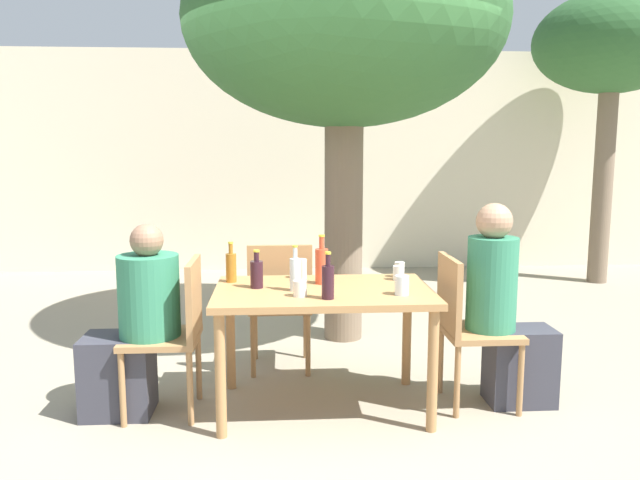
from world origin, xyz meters
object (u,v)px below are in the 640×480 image
object	(u,v)px
dining_table_front	(323,304)
patio_chair_1	(467,321)
drinking_glass_3	(402,285)
patio_chair_0	(175,326)
drinking_glass_2	(300,289)
water_bottle_0	(295,273)
patio_chair_2	(280,298)
wine_bottle_2	(328,281)
drinking_glass_4	(302,269)
tree_far	(612,47)
amber_bottle_1	(231,266)
person_seated_0	(134,330)
person_seated_1	(505,316)
drinking_glass_1	(400,270)
wine_bottle_3	(257,273)
soda_bottle_4	(322,265)
tree_near	(345,25)

from	to	relation	value
dining_table_front	patio_chair_1	distance (m)	0.89
drinking_glass_3	patio_chair_0	bearing A→B (deg)	172.17
patio_chair_0	drinking_glass_2	bearing A→B (deg)	76.20
water_bottle_0	patio_chair_2	bearing A→B (deg)	97.52
patio_chair_2	drinking_glass_3	distance (m)	1.11
wine_bottle_2	drinking_glass_3	world-z (taller)	wine_bottle_2
wine_bottle_2	drinking_glass_4	world-z (taller)	wine_bottle_2
drinking_glass_4	patio_chair_1	bearing A→B (deg)	-17.33
tree_far	amber_bottle_1	distance (m)	5.48
person_seated_0	person_seated_1	size ratio (longest dim) A/B	0.91
drinking_glass_1	drinking_glass_4	size ratio (longest dim) A/B	0.79
drinking_glass_3	dining_table_front	bearing A→B (deg)	157.52
water_bottle_0	drinking_glass_4	xyz separation A→B (m)	(0.05, 0.35, -0.04)
wine_bottle_3	soda_bottle_4	size ratio (longest dim) A/B	0.75
patio_chair_0	person_seated_0	xyz separation A→B (m)	(-0.24, -0.00, -0.02)
dining_table_front	drinking_glass_2	xyz separation A→B (m)	(-0.14, -0.18, 0.14)
tree_near	water_bottle_0	xyz separation A→B (m)	(-0.43, -1.47, -1.68)
drinking_glass_1	drinking_glass_4	distance (m)	0.64
water_bottle_0	wine_bottle_2	size ratio (longest dim) A/B	1.03
tree_near	tree_far	xyz separation A→B (m)	(3.23, 1.98, 0.17)
person_seated_0	soda_bottle_4	size ratio (longest dim) A/B	3.75
person_seated_1	drinking_glass_1	size ratio (longest dim) A/B	12.63
tree_far	drinking_glass_3	xyz separation A→B (m)	(-3.06, -3.59, -1.90)
tree_far	drinking_glass_1	bearing A→B (deg)	-133.87
soda_bottle_4	patio_chair_1	bearing A→B (deg)	-9.34
patio_chair_1	drinking_glass_2	distance (m)	1.07
patio_chair_0	dining_table_front	bearing A→B (deg)	90.00
drinking_glass_1	wine_bottle_3	bearing A→B (deg)	-164.36
tree_far	water_bottle_0	bearing A→B (deg)	-136.76
water_bottle_0	drinking_glass_4	world-z (taller)	water_bottle_0
dining_table_front	patio_chair_0	size ratio (longest dim) A/B	1.39
soda_bottle_4	drinking_glass_2	xyz separation A→B (m)	(-0.15, -0.32, -0.07)
person_seated_0	amber_bottle_1	world-z (taller)	person_seated_0
water_bottle_0	wine_bottle_2	bearing A→B (deg)	-49.84
patio_chair_1	person_seated_1	size ratio (longest dim) A/B	0.74
patio_chair_1	drinking_glass_4	size ratio (longest dim) A/B	7.35
dining_table_front	amber_bottle_1	bearing A→B (deg)	157.80
patio_chair_0	drinking_glass_2	distance (m)	0.80
wine_bottle_2	drinking_glass_1	size ratio (longest dim) A/B	2.67
tree_near	patio_chair_2	world-z (taller)	tree_near
amber_bottle_1	patio_chair_1	bearing A→B (deg)	-9.04
tree_far	amber_bottle_1	world-z (taller)	tree_far
person_seated_1	soda_bottle_4	world-z (taller)	person_seated_1
soda_bottle_4	drinking_glass_4	size ratio (longest dim) A/B	2.42
person_seated_0	amber_bottle_1	distance (m)	0.69
wine_bottle_2	drinking_glass_4	distance (m)	0.57
person_seated_0	wine_bottle_3	world-z (taller)	person_seated_0
patio_chair_0	person_seated_1	world-z (taller)	person_seated_1
dining_table_front	soda_bottle_4	distance (m)	0.25
tree_near	patio_chair_0	size ratio (longest dim) A/B	3.64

